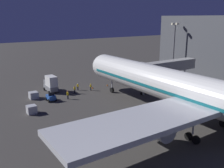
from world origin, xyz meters
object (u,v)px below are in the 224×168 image
Objects in this scene: traffic_cone_nose_port at (107,85)px; baggage_container_near_belt at (34,95)px; airliner_at_gate at (221,101)px; ground_crew_under_port_wing at (75,89)px; baggage_tug_spare at (51,97)px; jet_bridge at (161,67)px; apron_floodlight_mast at (174,45)px; baggage_container_mid_row at (32,109)px; traffic_cone_nose_starboard at (92,88)px; ops_van at (51,84)px; ground_crew_near_nose_gear at (68,95)px; ground_crew_marshaller_fwd at (91,87)px; ground_crew_by_belt_loader at (78,86)px.

baggage_container_near_belt is at bearing -0.63° from traffic_cone_nose_port.
ground_crew_under_port_wing is at bearing -76.53° from airliner_at_gate.
baggage_tug_spare is at bearing -64.67° from airliner_at_gate.
jet_bridge is 1.19× the size of apron_floodlight_mast.
baggage_container_mid_row is 19.67m from traffic_cone_nose_starboard.
ops_van is 2.64× the size of ground_crew_near_nose_gear.
jet_bridge is 14.69m from traffic_cone_nose_port.
baggage_tug_spare is 4.30× the size of traffic_cone_nose_starboard.
airliner_at_gate reaches higher than apron_floodlight_mast.
ground_crew_under_port_wing is at bearing 13.86° from traffic_cone_nose_starboard.
baggage_container_mid_row is 0.92× the size of ground_crew_near_nose_gear.
baggage_container_mid_row is at bearing 25.55° from traffic_cone_nose_starboard.
baggage_tug_spare reaches higher than baggage_container_near_belt.
apron_floodlight_mast reaches higher than baggage_container_mid_row.
baggage_container_near_belt is 7.61m from ground_crew_near_nose_gear.
apron_floodlight_mast is 30.03m from ground_crew_marshaller_fwd.
ops_van is at bearing -83.23° from ground_crew_near_nose_gear.
ops_van is at bearing -6.22° from apron_floodlight_mast.
baggage_container_near_belt is (16.93, -33.83, -5.02)m from airliner_at_gate.
baggage_container_mid_row is at bearing 33.28° from ground_crew_by_belt_loader.
ops_van reaches higher than traffic_cone_nose_starboard.
jet_bridge is 30.76m from baggage_container_mid_row.
ground_crew_under_port_wing reaches higher than traffic_cone_nose_starboard.
baggage_tug_spare is 1.32× the size of baggage_container_near_belt.
ground_crew_under_port_wing is at bearing -27.91° from jet_bridge.
ground_crew_near_nose_gear is 3.33× the size of traffic_cone_nose_starboard.
traffic_cone_nose_port and traffic_cone_nose_starboard have the same top height.
baggage_container_near_belt is at bearing -5.87° from ground_crew_marshaller_fwd.
ground_crew_under_port_wing is (33.23, 0.67, -8.28)m from apron_floodlight_mast.
ground_crew_marshaller_fwd is 0.96× the size of ground_crew_under_port_wing.
ground_crew_under_port_wing is at bearing 2.30° from ground_crew_marshaller_fwd.
baggage_container_near_belt is 1.01× the size of ground_crew_by_belt_loader.
apron_floodlight_mast is at bearing -176.10° from baggage_tug_spare.
baggage_container_mid_row is 14.13m from ground_crew_under_port_wing.
apron_floodlight_mast reaches higher than ground_crew_by_belt_loader.
ground_crew_near_nose_gear is at bearing 18.35° from traffic_cone_nose_port.
ground_crew_marshaller_fwd reaches higher than traffic_cone_nose_port.
baggage_container_near_belt is at bearing -109.11° from baggage_container_mid_row.
ground_crew_under_port_wing is 5.74m from traffic_cone_nose_starboard.
traffic_cone_nose_port is 1.00× the size of traffic_cone_nose_starboard.
ground_crew_under_port_wing is (-6.57, -2.04, 0.22)m from baggage_tug_spare.
ground_crew_by_belt_loader is (5.89, -34.36, -4.79)m from airliner_at_gate.
baggage_container_near_belt is 14.74m from traffic_cone_nose_starboard.
apron_floodlight_mast reaches higher than ground_crew_near_nose_gear.
apron_floodlight_mast is at bearing -170.28° from baggage_container_mid_row.
airliner_at_gate is at bearing 110.25° from ground_crew_near_nose_gear.
ops_van is 7.79m from ground_crew_near_nose_gear.
baggage_container_mid_row is (19.94, -25.14, -5.00)m from airliner_at_gate.
apron_floodlight_mast is 32.51m from ground_crew_by_belt_loader.
airliner_at_gate is 34.14m from traffic_cone_nose_starboard.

